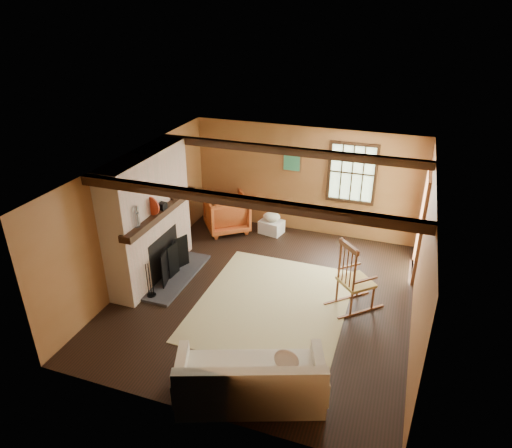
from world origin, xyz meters
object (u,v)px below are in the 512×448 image
at_px(rocking_chair, 354,280).
at_px(laundry_basket, 271,227).
at_px(sofa, 251,383).
at_px(fireplace, 150,222).
at_px(armchair, 227,213).

bearing_deg(rocking_chair, laundry_basket, 1.71).
xyz_separation_m(rocking_chair, laundry_basket, (-2.14, 2.19, -0.38)).
xyz_separation_m(rocking_chair, sofa, (-0.95, -2.48, -0.25)).
bearing_deg(sofa, fireplace, 120.40).
bearing_deg(armchair, fireplace, 37.97).
bearing_deg(armchair, rocking_chair, 110.59).
distance_m(sofa, laundry_basket, 4.82).
relative_size(sofa, armchair, 2.27).
bearing_deg(armchair, sofa, 79.15).
distance_m(laundry_basket, armchair, 1.06).
distance_m(fireplace, laundry_basket, 3.02).
bearing_deg(rocking_chair, fireplace, 50.24).
relative_size(laundry_basket, armchair, 0.54).
height_order(rocking_chair, armchair, rocking_chair).
bearing_deg(fireplace, laundry_basket, 56.10).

